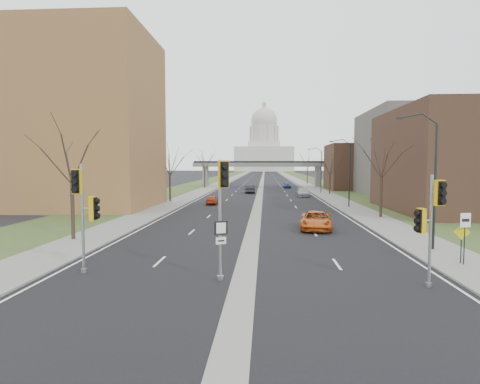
# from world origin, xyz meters

# --- Properties ---
(ground) EXTENTS (700.00, 700.00, 0.00)m
(ground) POSITION_xyz_m (0.00, 0.00, 0.00)
(ground) COLOR black
(ground) RESTS_ON ground
(road_surface) EXTENTS (20.00, 600.00, 0.01)m
(road_surface) POSITION_xyz_m (0.00, 150.00, 0.01)
(road_surface) COLOR black
(road_surface) RESTS_ON ground
(median_strip) EXTENTS (1.20, 600.00, 0.02)m
(median_strip) POSITION_xyz_m (0.00, 150.00, 0.00)
(median_strip) COLOR gray
(median_strip) RESTS_ON ground
(sidewalk_right) EXTENTS (4.00, 600.00, 0.12)m
(sidewalk_right) POSITION_xyz_m (12.00, 150.00, 0.06)
(sidewalk_right) COLOR gray
(sidewalk_right) RESTS_ON ground
(sidewalk_left) EXTENTS (4.00, 600.00, 0.12)m
(sidewalk_left) POSITION_xyz_m (-12.00, 150.00, 0.06)
(sidewalk_left) COLOR gray
(sidewalk_left) RESTS_ON ground
(grass_verge_right) EXTENTS (8.00, 600.00, 0.10)m
(grass_verge_right) POSITION_xyz_m (18.00, 150.00, 0.05)
(grass_verge_right) COLOR #2B421E
(grass_verge_right) RESTS_ON ground
(grass_verge_left) EXTENTS (8.00, 600.00, 0.10)m
(grass_verge_left) POSITION_xyz_m (-18.00, 150.00, 0.05)
(grass_verge_left) COLOR #2B421E
(grass_verge_left) RESTS_ON ground
(apartment_building) EXTENTS (25.00, 16.00, 22.00)m
(apartment_building) POSITION_xyz_m (-26.00, 30.00, 11.00)
(apartment_building) COLOR olive
(apartment_building) RESTS_ON ground
(commercial_block_near) EXTENTS (16.00, 20.00, 12.00)m
(commercial_block_near) POSITION_xyz_m (24.00, 28.00, 6.00)
(commercial_block_near) COLOR #432D1F
(commercial_block_near) RESTS_ON ground
(commercial_block_mid) EXTENTS (18.00, 22.00, 15.00)m
(commercial_block_mid) POSITION_xyz_m (28.00, 52.00, 7.50)
(commercial_block_mid) COLOR #5D5B55
(commercial_block_mid) RESTS_ON ground
(commercial_block_far) EXTENTS (14.00, 14.00, 10.00)m
(commercial_block_far) POSITION_xyz_m (22.00, 70.00, 5.00)
(commercial_block_far) COLOR #432D1F
(commercial_block_far) RESTS_ON ground
(pedestrian_bridge) EXTENTS (34.00, 3.00, 6.45)m
(pedestrian_bridge) POSITION_xyz_m (0.00, 80.00, 4.84)
(pedestrian_bridge) COLOR slate
(pedestrian_bridge) RESTS_ON ground
(capitol) EXTENTS (48.00, 42.00, 55.75)m
(capitol) POSITION_xyz_m (0.00, 320.00, 18.60)
(capitol) COLOR beige
(capitol) RESTS_ON ground
(streetlight_near) EXTENTS (2.61, 0.20, 8.70)m
(streetlight_near) POSITION_xyz_m (10.99, 6.00, 6.95)
(streetlight_near) COLOR black
(streetlight_near) RESTS_ON sidewalk_right
(streetlight_mid) EXTENTS (2.61, 0.20, 8.70)m
(streetlight_mid) POSITION_xyz_m (10.99, 32.00, 6.95)
(streetlight_mid) COLOR black
(streetlight_mid) RESTS_ON sidewalk_right
(streetlight_far) EXTENTS (2.61, 0.20, 8.70)m
(streetlight_far) POSITION_xyz_m (10.99, 58.00, 6.95)
(streetlight_far) COLOR black
(streetlight_far) RESTS_ON sidewalk_right
(tree_left_a) EXTENTS (7.20, 7.20, 9.40)m
(tree_left_a) POSITION_xyz_m (-13.00, 8.00, 6.64)
(tree_left_a) COLOR #382B21
(tree_left_a) RESTS_ON sidewalk_left
(tree_left_b) EXTENTS (6.75, 6.75, 8.81)m
(tree_left_b) POSITION_xyz_m (-13.00, 38.00, 6.23)
(tree_left_b) COLOR #382B21
(tree_left_b) RESTS_ON sidewalk_left
(tree_left_c) EXTENTS (7.65, 7.65, 9.99)m
(tree_left_c) POSITION_xyz_m (-13.00, 72.00, 7.04)
(tree_left_c) COLOR #382B21
(tree_left_c) RESTS_ON sidewalk_left
(tree_right_a) EXTENTS (7.20, 7.20, 9.40)m
(tree_right_a) POSITION_xyz_m (13.00, 22.00, 6.64)
(tree_right_a) COLOR #382B21
(tree_right_a) RESTS_ON sidewalk_right
(tree_right_b) EXTENTS (6.30, 6.30, 8.22)m
(tree_right_b) POSITION_xyz_m (13.00, 55.00, 5.82)
(tree_right_b) COLOR #382B21
(tree_right_b) RESTS_ON sidewalk_right
(tree_right_c) EXTENTS (7.65, 7.65, 9.99)m
(tree_right_c) POSITION_xyz_m (13.00, 95.00, 7.04)
(tree_right_c) COLOR #382B21
(tree_right_c) RESTS_ON sidewalk_right
(signal_pole_left) EXTENTS (0.97, 0.99, 5.58)m
(signal_pole_left) POSITION_xyz_m (-8.06, -0.70, 3.65)
(signal_pole_left) COLOR gray
(signal_pole_left) RESTS_ON ground
(signal_pole_median) EXTENTS (0.84, 0.96, 5.77)m
(signal_pole_median) POSITION_xyz_m (-1.01, -1.65, 4.02)
(signal_pole_median) COLOR gray
(signal_pole_median) RESTS_ON ground
(signal_pole_right) EXTENTS (1.12, 0.85, 5.10)m
(signal_pole_right) POSITION_xyz_m (8.32, -2.06, 3.34)
(signal_pole_right) COLOR gray
(signal_pole_right) RESTS_ON ground
(speed_limit_sign) EXTENTS (0.60, 0.16, 2.82)m
(speed_limit_sign) POSITION_xyz_m (11.80, 2.00, 2.06)
(speed_limit_sign) COLOR black
(speed_limit_sign) RESTS_ON sidewalk_right
(warning_sign) EXTENTS (0.84, 0.17, 2.15)m
(warning_sign) POSITION_xyz_m (11.77, 2.27, 1.52)
(warning_sign) COLOR black
(warning_sign) RESTS_ON sidewalk_right
(car_left_near) EXTENTS (1.66, 3.77, 1.26)m
(car_left_near) POSITION_xyz_m (-6.40, 35.15, 0.63)
(car_left_near) COLOR #A63213
(car_left_near) RESTS_ON ground
(car_left_far) EXTENTS (2.22, 4.88, 1.55)m
(car_left_far) POSITION_xyz_m (-2.00, 57.42, 0.78)
(car_left_far) COLOR black
(car_left_far) RESTS_ON ground
(car_right_near) EXTENTS (3.23, 5.83, 1.54)m
(car_right_near) POSITION_xyz_m (5.37, 14.19, 0.77)
(car_right_near) COLOR #C45314
(car_right_near) RESTS_ON ground
(car_right_mid) EXTENTS (2.02, 4.96, 1.44)m
(car_right_mid) POSITION_xyz_m (7.55, 49.79, 0.72)
(car_right_mid) COLOR #A2A2AA
(car_right_mid) RESTS_ON ground
(car_right_far) EXTENTS (1.89, 3.99, 1.32)m
(car_right_far) POSITION_xyz_m (6.14, 74.86, 0.66)
(car_right_far) COLOR navy
(car_right_far) RESTS_ON ground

